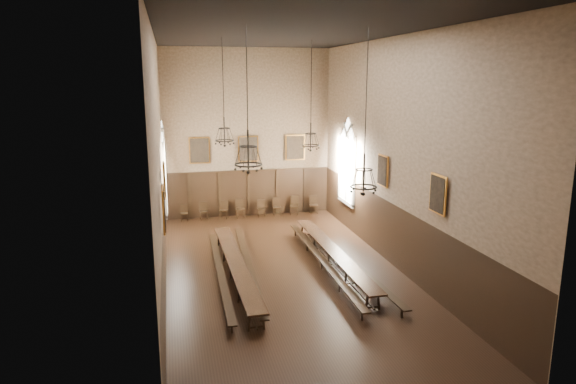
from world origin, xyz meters
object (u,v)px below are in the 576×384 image
object	(u,v)px
table_left	(236,270)
bench_left_inner	(248,267)
chair_5	(277,210)
chair_6	(294,209)
chandelier_front_right	(364,177)
chair_4	(262,212)
chair_1	(204,214)
bench_left_outer	(220,273)
chandelier_back_right	(311,138)
bench_right_outer	(350,263)
chair_2	(224,213)
chair_3	(241,212)
chair_0	(184,216)
table_right	(333,258)
chandelier_front_left	(248,156)
chair_7	(314,208)
chandelier_back_left	(224,133)

from	to	relation	value
table_left	bench_left_inner	size ratio (longest dim) A/B	0.95
chair_5	chair_6	size ratio (longest dim) A/B	0.96
chair_6	chandelier_front_right	bearing A→B (deg)	-74.39
chair_4	chair_1	bearing A→B (deg)	-175.87
bench_left_outer	chandelier_back_right	size ratio (longest dim) A/B	2.00
chandelier_back_right	chandelier_front_right	world-z (taller)	same
bench_left_inner	bench_right_outer	distance (m)	4.02
chair_2	chair_3	world-z (taller)	chair_3
bench_left_outer	bench_left_inner	distance (m)	1.17
chair_2	chair_6	distance (m)	3.91
bench_right_outer	chandelier_front_right	size ratio (longest dim) A/B	1.80
bench_left_inner	chair_2	bearing A→B (deg)	90.37
chair_1	chair_0	bearing A→B (deg)	178.01
table_right	bench_left_inner	world-z (taller)	table_right
chandelier_back_right	bench_right_outer	bearing A→B (deg)	-75.85
bench_left_inner	chair_2	size ratio (longest dim) A/B	10.30
chair_0	bench_left_inner	bearing A→B (deg)	-75.14
chair_0	chandelier_front_left	world-z (taller)	chandelier_front_left
table_right	chair_3	xyz separation A→B (m)	(-2.60, 8.28, -0.05)
bench_right_outer	chair_7	bearing A→B (deg)	83.59
table_right	bench_left_outer	xyz separation A→B (m)	(-4.56, -0.38, -0.09)
bench_left_inner	chair_3	size ratio (longest dim) A/B	9.54
chair_0	chair_4	world-z (taller)	chair_4
chandelier_front_right	chair_7	bearing A→B (deg)	82.49
bench_right_outer	chandelier_front_left	size ratio (longest dim) A/B	2.15
chair_1	chandelier_back_right	world-z (taller)	chandelier_back_right
chair_2	chandelier_back_left	xyz separation A→B (m)	(-0.48, -5.97, 4.95)
bench_left_outer	bench_right_outer	xyz separation A→B (m)	(5.11, -0.06, 0.01)
bench_left_outer	chair_3	world-z (taller)	chair_3
chair_6	chandelier_front_left	xyz separation A→B (m)	(-4.17, -10.84, 4.69)
chair_0	chair_6	distance (m)	6.01
table_left	chair_2	bearing A→B (deg)	86.99
chair_4	chair_7	bearing A→B (deg)	5.55
chandelier_front_right	chandelier_back_left	bearing A→B (deg)	127.80
bench_right_outer	chair_4	size ratio (longest dim) A/B	10.46
table_right	chair_5	bearing A→B (deg)	93.95
chair_6	chandelier_back_right	distance (m)	7.27
chair_1	chair_2	size ratio (longest dim) A/B	1.02
table_left	chandelier_back_left	distance (m)	5.62
bench_left_outer	bench_right_outer	world-z (taller)	bench_right_outer
chair_5	chandelier_front_left	xyz separation A→B (m)	(-3.19, -10.85, 4.70)
chair_4	chandelier_back_left	bearing A→B (deg)	-107.70
table_right	chandelier_back_right	world-z (taller)	chandelier_back_right
chair_1	chandelier_front_left	distance (m)	11.89
chair_5	table_left	bearing A→B (deg)	-106.67
chair_4	chair_3	bearing A→B (deg)	-176.78
chair_2	chandelier_back_right	distance (m)	7.98
chair_1	chair_5	distance (m)	4.00
chair_3	chair_1	bearing A→B (deg)	178.70
chair_0	chandelier_front_right	distance (m)	13.13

